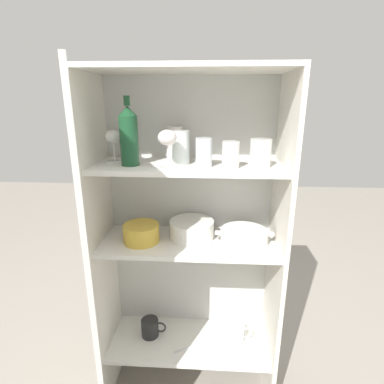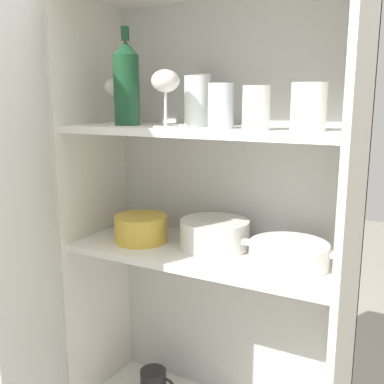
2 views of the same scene
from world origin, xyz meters
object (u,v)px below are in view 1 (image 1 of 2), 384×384
casserole_dish (244,236)px  mixing_bowl_large (141,232)px  coffee_mug_primary (235,333)px  plate_stack_white (192,229)px  wine_bottle (129,136)px

casserole_dish → mixing_bowl_large: bearing=-178.7°
mixing_bowl_large → casserole_dish: 0.45m
casserole_dish → coffee_mug_primary: casserole_dish is taller
plate_stack_white → mixing_bowl_large: bearing=-166.4°
wine_bottle → plate_stack_white: 0.50m
plate_stack_white → mixing_bowl_large: (-0.22, -0.05, 0.00)m
mixing_bowl_large → casserole_dish: mixing_bowl_large is taller
plate_stack_white → mixing_bowl_large: size_ratio=1.26×
wine_bottle → mixing_bowl_large: (0.02, 0.02, -0.42)m
casserole_dish → plate_stack_white: bearing=169.4°
wine_bottle → coffee_mug_primary: size_ratio=2.02×
wine_bottle → plate_stack_white: wine_bottle is taller
mixing_bowl_large → casserole_dish: bearing=1.3°
plate_stack_white → casserole_dish: size_ratio=0.78×
mixing_bowl_large → plate_stack_white: bearing=13.6°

